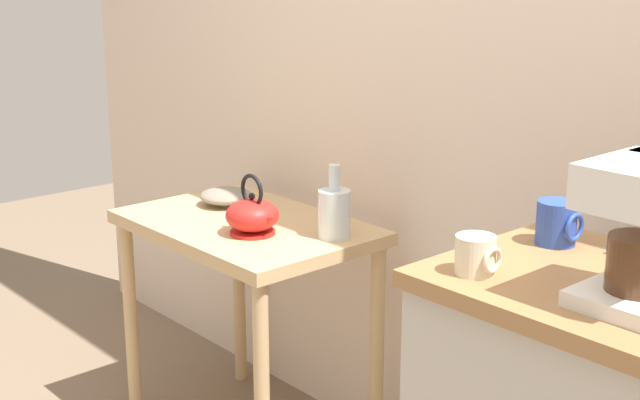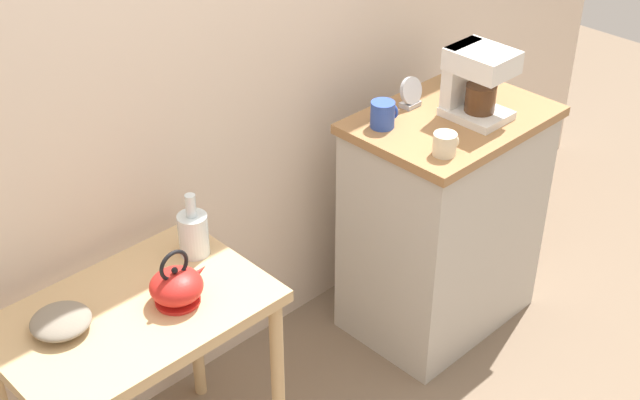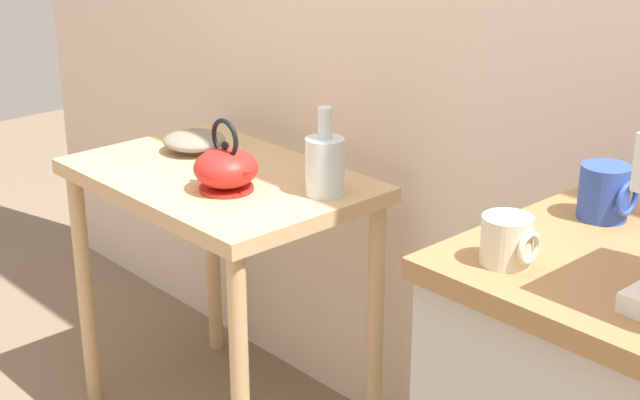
{
  "view_description": "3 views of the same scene",
  "coord_description": "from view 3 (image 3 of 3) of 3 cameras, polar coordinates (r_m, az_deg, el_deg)",
  "views": [
    {
      "loc": [
        1.47,
        -1.5,
        1.53
      ],
      "look_at": [
        -0.17,
        -0.05,
        0.93
      ],
      "focal_mm": 49.46,
      "sensor_mm": 36.0,
      "label": 1
    },
    {
      "loc": [
        -1.6,
        -1.72,
        2.38
      ],
      "look_at": [
        -0.0,
        -0.07,
        0.89
      ],
      "focal_mm": 48.67,
      "sensor_mm": 36.0,
      "label": 2
    },
    {
      "loc": [
        1.25,
        -1.32,
        1.55
      ],
      "look_at": [
        -0.15,
        -0.04,
        0.83
      ],
      "focal_mm": 53.64,
      "sensor_mm": 36.0,
      "label": 3
    }
  ],
  "objects": [
    {
      "name": "teakettle",
      "position": [
        2.33,
        -5.6,
        1.9
      ],
      "size": [
        0.19,
        0.16,
        0.18
      ],
      "color": "red",
      "rests_on": "wooden_table"
    },
    {
      "name": "mug_small_cream",
      "position": [
        1.5,
        11.13,
        -2.39
      ],
      "size": [
        0.09,
        0.08,
        0.08
      ],
      "color": "beige",
      "rests_on": "kitchen_counter"
    },
    {
      "name": "glass_carafe_vase",
      "position": [
        2.29,
        0.29,
        2.17
      ],
      "size": [
        0.1,
        0.1,
        0.22
      ],
      "color": "silver",
      "rests_on": "wooden_table"
    },
    {
      "name": "mug_blue",
      "position": [
        1.71,
        16.65,
        0.44
      ],
      "size": [
        0.09,
        0.09,
        0.1
      ],
      "color": "#2D4CAD",
      "rests_on": "kitchen_counter"
    },
    {
      "name": "wooden_table",
      "position": [
        2.52,
        -5.96,
        -0.76
      ],
      "size": [
        0.79,
        0.53,
        0.74
      ],
      "color": "tan",
      "rests_on": "ground_plane"
    },
    {
      "name": "bowl_stoneware",
      "position": [
        2.65,
        -7.5,
        3.54
      ],
      "size": [
        0.17,
        0.17,
        0.06
      ],
      "color": "gray",
      "rests_on": "wooden_table"
    }
  ]
}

